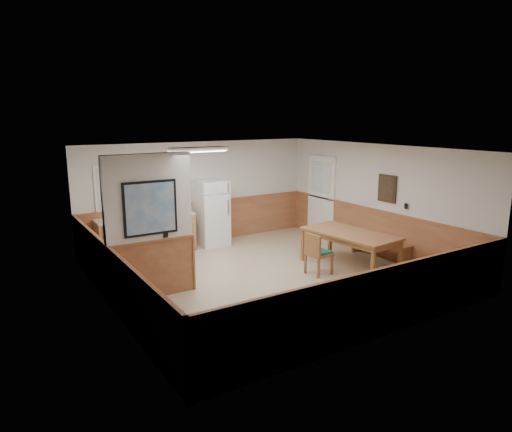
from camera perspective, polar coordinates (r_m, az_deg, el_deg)
ground at (r=9.10m, az=1.27°, el=-7.54°), size 6.00×6.00×0.00m
ceiling at (r=8.57m, az=1.35°, el=8.37°), size 6.00×6.00×0.02m
back_wall at (r=11.33m, az=-7.08°, el=2.89°), size 6.00×0.02×2.50m
right_wall at (r=10.67m, az=14.89°, el=1.98°), size 0.02×6.00×2.50m
left_wall at (r=7.57m, az=-18.04°, el=-2.38°), size 0.02×6.00×2.50m
wainscot_back at (r=11.46m, az=-6.94°, el=-0.82°), size 6.00×0.04×1.00m
wainscot_right at (r=10.81m, az=14.60°, el=-1.94°), size 0.04×6.00×1.00m
wainscot_left at (r=7.79m, az=-17.52°, el=-7.71°), size 0.04×6.00×1.00m
partition_wall at (r=7.96m, az=-13.15°, el=-1.52°), size 1.50×0.20×2.50m
kitchen_counter at (r=10.75m, az=-12.08°, el=-2.10°), size 2.20×0.61×1.00m
exterior_door at (r=12.03m, az=8.13°, el=2.46°), size 0.07×1.02×2.15m
kitchen_window at (r=10.56m, az=-17.45°, el=3.37°), size 0.80×0.04×1.00m
wall_painting at (r=10.40m, az=16.06°, el=3.33°), size 0.04×0.50×0.60m
fluorescent_fixture at (r=9.32m, az=-7.28°, el=8.26°), size 1.20×0.30×0.09m
refrigerator at (r=11.14m, az=-5.62°, el=0.40°), size 0.71×0.72×1.60m
dining_table at (r=9.65m, az=11.67°, el=-2.52°), size 1.21×2.08×0.75m
dining_bench at (r=10.45m, az=15.30°, el=-3.39°), size 0.37×1.49×0.45m
dining_chair at (r=9.11m, az=7.51°, el=-4.34°), size 0.63×0.46×0.85m
fire_extinguisher at (r=10.87m, az=-8.99°, el=1.65°), size 0.15×0.15×0.47m
soap_bottle at (r=10.41m, az=-16.72°, el=0.21°), size 0.07×0.07×0.20m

